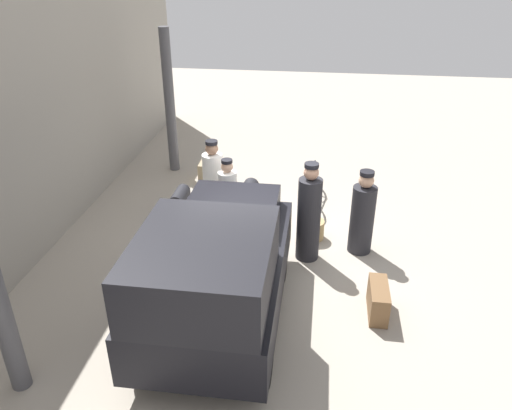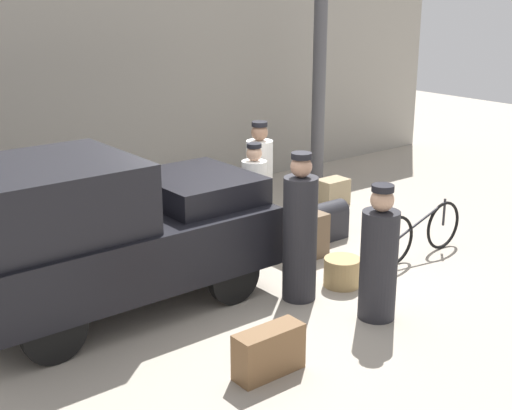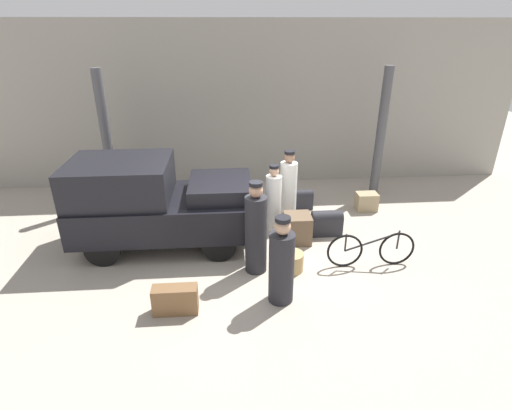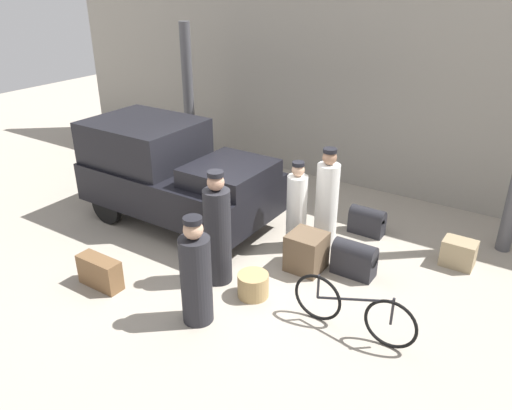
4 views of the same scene
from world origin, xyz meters
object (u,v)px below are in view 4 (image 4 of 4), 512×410
(trunk_wicker_pale, at_px, (367,220))
(suitcase_small_leather, at_px, (459,253))
(porter_standing_middle, at_px, (196,276))
(wicker_basket, at_px, (253,285))
(trunk_barrel_dark, at_px, (354,258))
(porter_lifting_near_truck, at_px, (327,203))
(suitcase_tan_flat, at_px, (306,252))
(bicycle, at_px, (353,310))
(trunk_umber_medium, at_px, (100,272))
(porter_with_bicycle, at_px, (297,210))
(conductor_in_dark_uniform, at_px, (218,233))
(truck, at_px, (171,171))

(trunk_wicker_pale, bearing_deg, suitcase_small_leather, -7.39)
(porter_standing_middle, xyz_separation_m, suitcase_small_leather, (2.67, 3.45, -0.49))
(wicker_basket, xyz_separation_m, trunk_barrel_dark, (1.01, 1.37, 0.11))
(porter_lifting_near_truck, bearing_deg, suitcase_tan_flat, -84.00)
(bicycle, distance_m, suitcase_small_leather, 2.65)
(trunk_umber_medium, bearing_deg, porter_with_bicycle, 54.10)
(suitcase_small_leather, bearing_deg, trunk_umber_medium, -140.65)
(trunk_barrel_dark, bearing_deg, conductor_in_dark_uniform, -142.41)
(bicycle, bearing_deg, suitcase_small_leather, 72.89)
(conductor_in_dark_uniform, bearing_deg, bicycle, -0.66)
(porter_with_bicycle, xyz_separation_m, suitcase_small_leather, (2.51, 0.97, -0.51))
(porter_lifting_near_truck, distance_m, trunk_wicker_pale, 1.10)
(suitcase_tan_flat, bearing_deg, bicycle, -40.27)
(suitcase_small_leather, distance_m, suitcase_tan_flat, 2.51)
(suitcase_small_leather, height_order, trunk_umber_medium, trunk_umber_medium)
(porter_with_bicycle, height_order, trunk_umber_medium, porter_with_bicycle)
(suitcase_tan_flat, bearing_deg, wicker_basket, -105.28)
(porter_with_bicycle, bearing_deg, trunk_wicker_pale, 55.03)
(trunk_barrel_dark, bearing_deg, bicycle, -67.71)
(wicker_basket, xyz_separation_m, conductor_in_dark_uniform, (-0.68, 0.06, 0.65))
(trunk_wicker_pale, bearing_deg, truck, -155.90)
(trunk_wicker_pale, distance_m, trunk_umber_medium, 4.74)
(trunk_umber_medium, bearing_deg, trunk_barrel_dark, 38.12)
(trunk_barrel_dark, bearing_deg, suitcase_small_leather, 42.06)
(trunk_wicker_pale, bearing_deg, trunk_umber_medium, -125.61)
(suitcase_small_leather, bearing_deg, porter_with_bicycle, -158.79)
(suitcase_tan_flat, bearing_deg, suitcase_small_leather, 35.62)
(bicycle, relative_size, suitcase_tan_flat, 2.77)
(truck, bearing_deg, trunk_umber_medium, -75.73)
(conductor_in_dark_uniform, distance_m, porter_with_bicycle, 1.62)
(wicker_basket, bearing_deg, suitcase_tan_flat, 74.72)
(trunk_wicker_pale, xyz_separation_m, suitcase_tan_flat, (-0.36, -1.68, 0.05))
(wicker_basket, xyz_separation_m, trunk_umber_medium, (-2.10, -1.08, 0.06))
(bicycle, height_order, porter_lifting_near_truck, porter_lifting_near_truck)
(truck, bearing_deg, porter_lifting_near_truck, 12.95)
(truck, bearing_deg, conductor_in_dark_uniform, -31.14)
(truck, bearing_deg, trunk_wicker_pale, 24.10)
(porter_with_bicycle, bearing_deg, trunk_umber_medium, -125.90)
(wicker_basket, distance_m, trunk_wicker_pale, 2.86)
(trunk_wicker_pale, distance_m, trunk_barrel_dark, 1.46)
(bicycle, bearing_deg, wicker_basket, -178.79)
(porter_lifting_near_truck, bearing_deg, truck, -167.05)
(suitcase_small_leather, distance_m, trunk_umber_medium, 5.74)
(porter_standing_middle, bearing_deg, wicker_basket, 69.64)
(porter_with_bicycle, distance_m, trunk_umber_medium, 3.33)
(trunk_wicker_pale, height_order, suitcase_small_leather, trunk_wicker_pale)
(porter_standing_middle, relative_size, trunk_wicker_pale, 2.49)
(truck, relative_size, conductor_in_dark_uniform, 2.00)
(conductor_in_dark_uniform, bearing_deg, trunk_wicker_pale, 63.67)
(porter_with_bicycle, height_order, trunk_barrel_dark, porter_with_bicycle)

